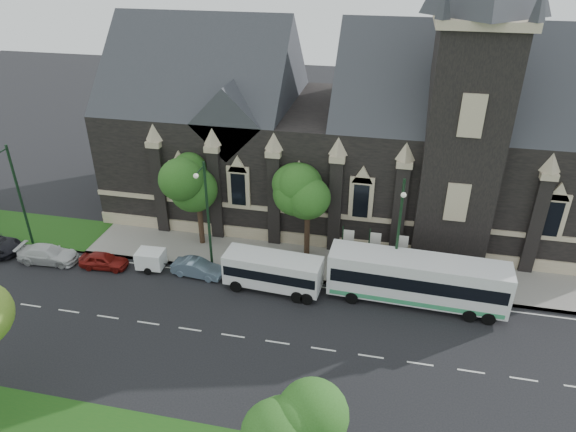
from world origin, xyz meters
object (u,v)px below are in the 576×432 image
(street_lamp_far, at_px, (17,192))
(tree_park_east, at_px, (299,417))
(street_lamp_mid, at_px, (207,211))
(car_far_red, at_px, (104,261))
(tour_coach, at_px, (417,279))
(banner_flag_center, at_px, (372,248))
(banner_flag_right, at_px, (399,251))
(shuttle_bus, at_px, (273,270))
(banner_flag_left, at_px, (346,245))
(box_trailer, at_px, (151,259))
(street_lamp_near, at_px, (399,231))
(tree_walk_right, at_px, (311,191))
(car_far_white, at_px, (48,254))
(tree_walk_left, at_px, (200,182))
(sedan, at_px, (197,268))

(street_lamp_far, bearing_deg, tree_park_east, -32.10)
(street_lamp_far, bearing_deg, street_lamp_mid, 0.00)
(tree_park_east, bearing_deg, car_far_red, 141.27)
(street_lamp_mid, height_order, tour_coach, street_lamp_mid)
(banner_flag_center, distance_m, banner_flag_right, 2.00)
(shuttle_bus, bearing_deg, tree_park_east, -68.27)
(tree_park_east, distance_m, shuttle_bus, 15.98)
(banner_flag_left, distance_m, box_trailer, 15.21)
(banner_flag_left, relative_size, shuttle_bus, 0.55)
(street_lamp_near, bearing_deg, tour_coach, -29.02)
(street_lamp_mid, bearing_deg, tree_park_east, -58.21)
(tree_walk_right, distance_m, banner_flag_right, 8.05)
(banner_flag_center, bearing_deg, car_far_white, -171.75)
(tree_park_east, bearing_deg, tour_coach, 70.70)
(tree_park_east, distance_m, tree_walk_right, 20.29)
(street_lamp_near, xyz_separation_m, street_lamp_far, (-30.00, 0.00, 0.00))
(tree_walk_right, bearing_deg, tree_park_east, -81.58)
(box_trailer, bearing_deg, street_lamp_near, 0.06)
(tree_walk_left, height_order, banner_flag_center, tree_walk_left)
(banner_flag_left, relative_size, banner_flag_center, 1.00)
(street_lamp_far, bearing_deg, car_far_red, -11.75)
(street_lamp_mid, distance_m, banner_flag_left, 10.81)
(street_lamp_near, bearing_deg, tree_walk_right, 151.94)
(car_far_white, bearing_deg, banner_flag_center, -85.57)
(tree_park_east, distance_m, banner_flag_left, 18.46)
(tree_walk_right, xyz_separation_m, tree_walk_left, (-9.01, -0.01, -0.08))
(tree_walk_right, height_order, street_lamp_near, street_lamp_near)
(banner_flag_right, xyz_separation_m, tour_coach, (1.32, -2.80, -0.43))
(tree_walk_left, relative_size, street_lamp_far, 0.85)
(tree_walk_right, xyz_separation_m, street_lamp_near, (6.79, -3.62, -0.71))
(tree_walk_left, height_order, box_trailer, tree_walk_left)
(tour_coach, xyz_separation_m, car_far_white, (-28.69, -0.88, -1.26))
(box_trailer, bearing_deg, car_far_red, -173.70)
(car_far_red, bearing_deg, car_far_white, 88.72)
(street_lamp_far, bearing_deg, sedan, -4.01)
(tree_park_east, relative_size, car_far_red, 1.67)
(tree_walk_right, relative_size, box_trailer, 2.57)
(tree_park_east, relative_size, tree_walk_left, 0.82)
(tree_walk_left, distance_m, shuttle_bus, 9.73)
(banner_flag_left, distance_m, sedan, 11.52)
(tree_walk_right, xyz_separation_m, sedan, (-7.92, -4.69, -5.16))
(box_trailer, xyz_separation_m, sedan, (3.86, -0.08, -0.25))
(street_lamp_near, height_order, tour_coach, street_lamp_near)
(sedan, bearing_deg, tree_park_east, -140.03)
(tour_coach, relative_size, box_trailer, 4.09)
(sedan, bearing_deg, street_lamp_near, -81.21)
(banner_flag_right, distance_m, sedan, 15.38)
(sedan, bearing_deg, tree_walk_right, -54.73)
(box_trailer, bearing_deg, banner_flag_right, 5.74)
(banner_flag_right, bearing_deg, tree_walk_right, 166.40)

